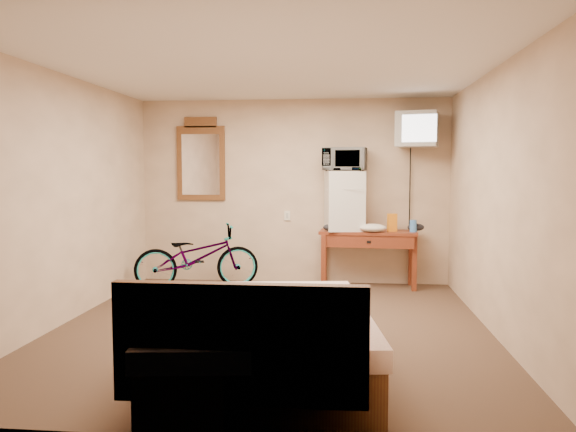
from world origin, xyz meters
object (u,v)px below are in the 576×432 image
object	(u,v)px
microwave	(345,159)
crt_television	(417,129)
blue_cup	(413,226)
bed	(262,341)
wall_mirror	(201,160)
bicycle	(197,257)
mini_fridge	(344,201)
desk	(368,241)

from	to	relation	value
microwave	crt_television	size ratio (longest dim) A/B	0.86
blue_cup	bed	bearing A→B (deg)	-113.99
crt_television	wall_mirror	distance (m)	2.93
bed	bicycle	bearing A→B (deg)	113.01
crt_television	blue_cup	bearing A→B (deg)	-113.50
bicycle	blue_cup	bearing A→B (deg)	-103.94
microwave	blue_cup	distance (m)	1.24
blue_cup	wall_mirror	distance (m)	3.01
mini_fridge	crt_television	world-z (taller)	crt_television
blue_cup	crt_television	xyz separation A→B (m)	(0.04, 0.08, 1.24)
blue_cup	mini_fridge	bearing A→B (deg)	172.20
bed	microwave	bearing A→B (deg)	80.21
wall_mirror	blue_cup	bearing A→B (deg)	-6.66
bed	crt_television	bearing A→B (deg)	66.03
crt_television	bicycle	bearing A→B (deg)	-173.60
crt_television	bed	distance (m)	4.12
desk	mini_fridge	size ratio (longest dim) A/B	1.65
blue_cup	bed	world-z (taller)	blue_cup
mini_fridge	bicycle	xyz separation A→B (m)	(-1.90, -0.35, -0.72)
microwave	bicycle	world-z (taller)	microwave
desk	blue_cup	size ratio (longest dim) A/B	8.43
desk	crt_television	world-z (taller)	crt_television
wall_mirror	bed	bearing A→B (deg)	-69.19
wall_mirror	bicycle	world-z (taller)	wall_mirror
wall_mirror	bicycle	distance (m)	1.39
microwave	bed	distance (m)	3.75
blue_cup	wall_mirror	bearing A→B (deg)	173.34
mini_fridge	blue_cup	distance (m)	0.94
crt_television	bed	xyz separation A→B (m)	(-1.51, -3.40, -1.77)
desk	blue_cup	world-z (taller)	blue_cup
blue_cup	wall_mirror	xyz separation A→B (m)	(-2.86, 0.33, 0.86)
blue_cup	bicycle	xyz separation A→B (m)	(-2.78, -0.23, -0.41)
blue_cup	bicycle	distance (m)	2.82
wall_mirror	microwave	bearing A→B (deg)	-6.14
crt_television	wall_mirror	bearing A→B (deg)	175.03
desk	blue_cup	xyz separation A→B (m)	(0.57, -0.06, 0.21)
microwave	wall_mirror	size ratio (longest dim) A/B	0.48
mini_fridge	microwave	bearing A→B (deg)	56.31
wall_mirror	bed	distance (m)	4.14
bed	desk	bearing A→B (deg)	74.97
desk	mini_fridge	xyz separation A→B (m)	(-0.31, 0.06, 0.52)
microwave	crt_television	bearing A→B (deg)	5.38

